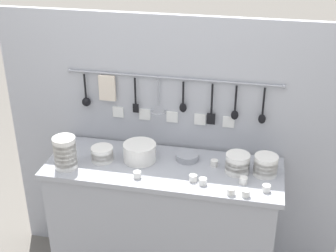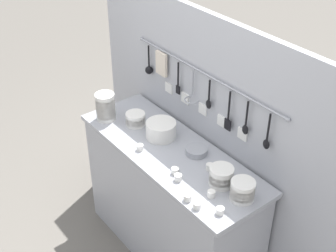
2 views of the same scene
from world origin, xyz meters
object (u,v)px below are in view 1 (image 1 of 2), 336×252
at_px(cup_back_right, 266,188).
at_px(bowl_stack_tall_left, 65,153).
at_px(bowl_stack_nested_right, 238,163).
at_px(steel_mixing_bowl, 187,157).
at_px(cup_centre, 231,191).
at_px(cup_edge_near, 203,181).
at_px(cup_beside_plates, 193,178).
at_px(bowl_stack_short_front, 266,165).
at_px(cup_mid_row, 214,163).
at_px(cup_front_left, 246,193).
at_px(cup_edge_far, 137,175).
at_px(cup_by_caddy, 243,180).
at_px(bowl_stack_wide_centre, 102,154).
at_px(plate_stack, 140,152).

bearing_deg(cup_back_right, bowl_stack_tall_left, 179.55).
distance_m(bowl_stack_nested_right, steel_mixing_bowl, 0.31).
distance_m(steel_mixing_bowl, cup_centre, 0.42).
bearing_deg(cup_edge_near, cup_back_right, 0.97).
bearing_deg(cup_beside_plates, bowl_stack_short_front, 21.58).
bearing_deg(cup_mid_row, bowl_stack_nested_right, -15.47).
bearing_deg(cup_front_left, bowl_stack_nested_right, 105.41).
bearing_deg(cup_centre, cup_front_left, 0.00).
bearing_deg(cup_back_right, cup_centre, -159.50).
relative_size(cup_back_right, cup_edge_near, 1.00).
bearing_deg(bowl_stack_short_front, steel_mixing_bowl, 171.46).
distance_m(bowl_stack_short_front, cup_centre, 0.30).
height_order(cup_back_right, cup_edge_far, same).
relative_size(cup_by_caddy, cup_centre, 1.00).
relative_size(steel_mixing_bowl, cup_front_left, 3.06).
bearing_deg(cup_front_left, cup_back_right, 33.06).
bearing_deg(bowl_stack_wide_centre, cup_back_right, -7.58).
xyz_separation_m(cup_back_right, cup_by_caddy, (-0.13, 0.05, 0.00)).
bearing_deg(cup_by_caddy, bowl_stack_tall_left, -177.57).
bearing_deg(cup_front_left, bowl_stack_short_front, 68.83).
relative_size(bowl_stack_tall_left, steel_mixing_bowl, 1.42).
distance_m(bowl_stack_tall_left, cup_centre, 0.97).
bearing_deg(cup_mid_row, cup_by_caddy, -39.79).
bearing_deg(cup_by_caddy, cup_front_left, -80.36).
bearing_deg(plate_stack, cup_beside_plates, -24.63).
height_order(cup_mid_row, cup_beside_plates, same).
bearing_deg(bowl_stack_short_front, bowl_stack_nested_right, -177.09).
distance_m(cup_back_right, cup_mid_row, 0.36).
distance_m(bowl_stack_wide_centre, cup_edge_far, 0.29).
bearing_deg(bowl_stack_tall_left, bowl_stack_wide_centre, 33.71).
height_order(plate_stack, cup_by_caddy, plate_stack).
bearing_deg(cup_beside_plates, bowl_stack_wide_centre, 168.99).
bearing_deg(cup_back_right, bowl_stack_nested_right, 135.81).
bearing_deg(bowl_stack_nested_right, cup_front_left, -74.59).
bearing_deg(cup_beside_plates, bowl_stack_nested_right, 32.20).
bearing_deg(cup_by_caddy, cup_centre, -115.41).
bearing_deg(cup_centre, bowl_stack_nested_right, 86.65).
height_order(cup_edge_far, cup_centre, same).
height_order(cup_edge_far, cup_by_caddy, same).
bearing_deg(bowl_stack_tall_left, cup_by_caddy, 2.43).
xyz_separation_m(bowl_stack_nested_right, cup_beside_plates, (-0.23, -0.15, -0.04)).
height_order(cup_edge_far, cup_front_left, same).
distance_m(bowl_stack_wide_centre, plate_stack, 0.22).
relative_size(cup_back_right, cup_front_left, 1.00).
bearing_deg(bowl_stack_tall_left, cup_edge_far, -2.93).
bearing_deg(bowl_stack_tall_left, cup_back_right, -0.45).
bearing_deg(cup_by_caddy, bowl_stack_wide_centre, 174.80).
bearing_deg(cup_edge_far, cup_mid_row, 27.80).
height_order(bowl_stack_wide_centre, cup_edge_far, bowl_stack_wide_centre).
relative_size(bowl_stack_wide_centre, cup_back_right, 2.95).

